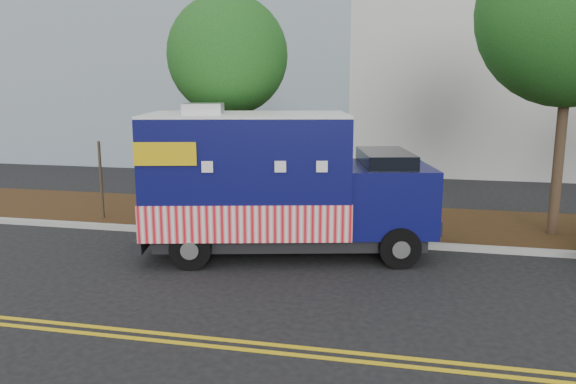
# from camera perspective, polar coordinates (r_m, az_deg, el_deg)

# --- Properties ---
(ground) EXTENTS (120.00, 120.00, 0.00)m
(ground) POSITION_cam_1_polar(r_m,az_deg,el_deg) (13.82, -7.82, -6.05)
(ground) COLOR black
(ground) RESTS_ON ground
(curb) EXTENTS (120.00, 0.18, 0.15)m
(curb) POSITION_cam_1_polar(r_m,az_deg,el_deg) (15.07, -6.00, -4.26)
(curb) COLOR #9E9E99
(curb) RESTS_ON ground
(mulch_strip) EXTENTS (120.00, 4.00, 0.15)m
(mulch_strip) POSITION_cam_1_polar(r_m,az_deg,el_deg) (17.01, -3.80, -2.43)
(mulch_strip) COLOR black
(mulch_strip) RESTS_ON ground
(centerline_near) EXTENTS (120.00, 0.10, 0.01)m
(centerline_near) POSITION_cam_1_polar(r_m,az_deg,el_deg) (10.03, -16.75, -13.21)
(centerline_near) COLOR gold
(centerline_near) RESTS_ON ground
(centerline_far) EXTENTS (120.00, 0.10, 0.01)m
(centerline_far) POSITION_cam_1_polar(r_m,az_deg,el_deg) (9.83, -17.47, -13.76)
(centerline_far) COLOR gold
(centerline_far) RESTS_ON ground
(tree_b) EXTENTS (3.31, 3.31, 6.43)m
(tree_b) POSITION_cam_1_polar(r_m,az_deg,el_deg) (15.93, -6.16, 13.57)
(tree_b) COLOR #38281C
(tree_b) RESTS_ON ground
(tree_c) EXTENTS (4.61, 4.61, 8.02)m
(tree_c) POSITION_cam_1_polar(r_m,az_deg,el_deg) (15.90, 26.92, 15.93)
(tree_c) COLOR #38281C
(tree_c) RESTS_ON ground
(sign_post) EXTENTS (0.06, 0.06, 2.40)m
(sign_post) POSITION_cam_1_polar(r_m,az_deg,el_deg) (17.06, -18.45, 0.91)
(sign_post) COLOR #473828
(sign_post) RESTS_ON ground
(food_truck) EXTENTS (7.16, 3.94, 3.58)m
(food_truck) POSITION_cam_1_polar(r_m,az_deg,el_deg) (13.22, -1.55, 0.50)
(food_truck) COLOR black
(food_truck) RESTS_ON ground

